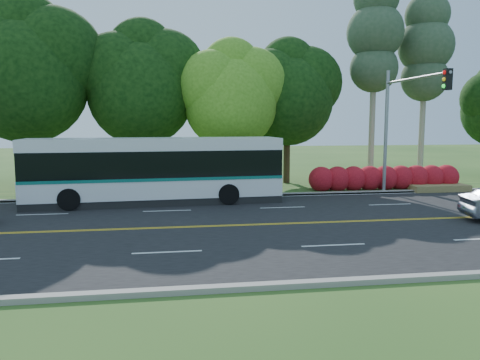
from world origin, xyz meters
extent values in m
plane|color=#274E1A|center=(0.00, 0.00, 0.00)|extent=(120.00, 120.00, 0.00)
cube|color=black|center=(0.00, 0.00, 0.01)|extent=(60.00, 14.00, 0.02)
cube|color=gray|center=(0.00, 7.15, 0.07)|extent=(60.00, 0.30, 0.15)
cube|color=gray|center=(0.00, -7.15, 0.07)|extent=(60.00, 0.30, 0.15)
cube|color=#274E1A|center=(0.00, 9.00, 0.05)|extent=(60.00, 4.00, 0.10)
cube|color=gold|center=(0.00, -0.08, 0.02)|extent=(57.00, 0.10, 0.00)
cube|color=gold|center=(0.00, 0.08, 0.02)|extent=(57.00, 0.10, 0.00)
cube|color=silver|center=(-6.00, -3.50, 0.02)|extent=(2.20, 0.12, 0.00)
cube|color=silver|center=(-0.50, -3.50, 0.02)|extent=(2.20, 0.12, 0.00)
cube|color=silver|center=(-11.50, 3.50, 0.02)|extent=(2.20, 0.12, 0.00)
cube|color=silver|center=(-6.00, 3.50, 0.02)|extent=(2.20, 0.12, 0.00)
cube|color=silver|center=(-0.50, 3.50, 0.02)|extent=(2.20, 0.12, 0.00)
cube|color=silver|center=(5.00, 3.50, 0.02)|extent=(2.20, 0.12, 0.00)
cube|color=silver|center=(0.00, 6.85, 0.02)|extent=(57.00, 0.12, 0.00)
cube|color=silver|center=(0.00, -6.85, 0.02)|extent=(57.00, 0.12, 0.00)
cylinder|color=#2F2315|center=(-14.00, 11.00, 1.98)|extent=(0.44, 0.44, 3.96)
sphere|color=black|center=(-14.00, 11.00, 6.48)|extent=(7.20, 7.20, 7.20)
sphere|color=black|center=(-12.38, 11.30, 7.92)|extent=(5.76, 5.76, 5.76)
sphere|color=black|center=(-13.90, 11.40, 9.18)|extent=(4.68, 4.68, 4.68)
cylinder|color=#2F2315|center=(-7.50, 12.00, 1.80)|extent=(0.44, 0.44, 3.60)
sphere|color=black|center=(-7.50, 12.00, 5.91)|extent=(6.60, 6.60, 6.60)
sphere|color=black|center=(-6.02, 12.30, 7.23)|extent=(5.28, 5.28, 5.28)
sphere|color=black|center=(-8.82, 11.80, 7.06)|extent=(4.95, 4.95, 4.95)
sphere|color=black|center=(-7.40, 12.40, 8.38)|extent=(4.29, 4.29, 4.29)
cylinder|color=#2F2315|center=(-2.00, 11.00, 1.62)|extent=(0.44, 0.44, 3.24)
sphere|color=#45821B|center=(-2.00, 11.00, 5.27)|extent=(5.80, 5.80, 5.80)
sphere|color=#45821B|center=(-0.69, 11.30, 6.43)|extent=(4.64, 4.64, 4.64)
sphere|color=#45821B|center=(-3.16, 10.80, 6.29)|extent=(4.35, 4.35, 4.35)
sphere|color=#45821B|center=(-1.90, 11.40, 7.45)|extent=(3.77, 3.77, 3.77)
cylinder|color=#2F2315|center=(2.00, 12.50, 1.71)|extent=(0.44, 0.44, 3.42)
sphere|color=black|center=(2.00, 12.50, 5.52)|extent=(6.00, 6.00, 6.00)
sphere|color=black|center=(3.35, 12.80, 6.72)|extent=(4.80, 4.80, 4.80)
sphere|color=black|center=(0.80, 12.30, 6.57)|extent=(4.50, 4.50, 4.50)
sphere|color=black|center=(2.10, 12.90, 7.77)|extent=(3.90, 3.90, 3.90)
cylinder|color=#A39B84|center=(8.00, 12.50, 4.90)|extent=(0.40, 0.40, 9.80)
sphere|color=#304D30|center=(8.00, 12.50, 7.70)|extent=(3.23, 3.23, 3.23)
sphere|color=#304D30|center=(8.00, 12.50, 10.08)|extent=(3.80, 3.80, 3.80)
cylinder|color=#A39B84|center=(12.00, 13.00, 4.55)|extent=(0.40, 0.40, 9.10)
sphere|color=#304D30|center=(12.00, 13.00, 7.15)|extent=(3.23, 3.23, 3.23)
sphere|color=#304D30|center=(12.00, 13.00, 9.36)|extent=(3.80, 3.80, 3.80)
sphere|color=#304D30|center=(12.00, 13.00, 11.44)|extent=(3.04, 3.04, 3.04)
sphere|color=maroon|center=(3.00, 8.20, 0.75)|extent=(1.50, 1.50, 1.50)
sphere|color=maroon|center=(4.00, 8.20, 0.75)|extent=(1.50, 1.50, 1.50)
sphere|color=maroon|center=(5.00, 8.20, 0.75)|extent=(1.50, 1.50, 1.50)
sphere|color=maroon|center=(6.00, 8.20, 0.75)|extent=(1.50, 1.50, 1.50)
sphere|color=maroon|center=(7.00, 8.20, 0.75)|extent=(1.50, 1.50, 1.50)
sphere|color=maroon|center=(8.00, 8.20, 0.75)|extent=(1.50, 1.50, 1.50)
sphere|color=maroon|center=(9.00, 8.20, 0.75)|extent=(1.50, 1.50, 1.50)
sphere|color=maroon|center=(10.00, 8.20, 0.75)|extent=(1.50, 1.50, 1.50)
sphere|color=maroon|center=(11.00, 8.20, 0.75)|extent=(1.50, 1.50, 1.50)
cube|color=olive|center=(10.00, 7.40, 0.20)|extent=(3.50, 1.40, 0.40)
cylinder|color=gray|center=(6.50, 7.30, 3.50)|extent=(0.20, 0.20, 7.00)
cylinder|color=gray|center=(6.50, 4.30, 6.30)|extent=(0.14, 6.00, 0.14)
cube|color=black|center=(6.50, 1.50, 6.00)|extent=(0.32, 0.28, 0.95)
sphere|color=red|center=(6.33, 1.50, 6.30)|extent=(0.18, 0.18, 0.18)
sphere|color=yellow|center=(6.33, 1.50, 6.00)|extent=(0.18, 0.18, 0.18)
sphere|color=#19D833|center=(6.33, 1.50, 5.70)|extent=(0.18, 0.18, 0.18)
cube|color=white|center=(-6.55, 5.73, 0.90)|extent=(12.68, 3.35, 1.04)
cube|color=black|center=(-6.55, 5.73, 2.07)|extent=(12.62, 3.39, 1.30)
cube|color=white|center=(-6.55, 5.73, 3.01)|extent=(12.68, 3.35, 0.58)
cube|color=#0B695E|center=(-6.55, 5.73, 1.36)|extent=(12.62, 3.40, 0.15)
cube|color=black|center=(-12.78, 5.38, 2.17)|extent=(0.19, 2.45, 1.78)
cube|color=#19E54C|center=(-12.77, 5.38, 3.17)|extent=(0.14, 1.60, 0.23)
cube|color=black|center=(-6.55, 5.73, 0.20)|extent=(12.67, 3.25, 0.37)
cylinder|color=black|center=(-10.49, 4.26, 0.54)|extent=(1.06, 0.35, 1.05)
cylinder|color=black|center=(-10.63, 6.75, 0.54)|extent=(1.06, 0.35, 1.05)
cylinder|color=black|center=(-2.97, 4.67, 0.54)|extent=(1.06, 0.35, 1.05)
cylinder|color=black|center=(-3.11, 7.17, 0.54)|extent=(1.06, 0.35, 1.05)
camera|label=1|loc=(-5.92, -18.07, 4.12)|focal=35.00mm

